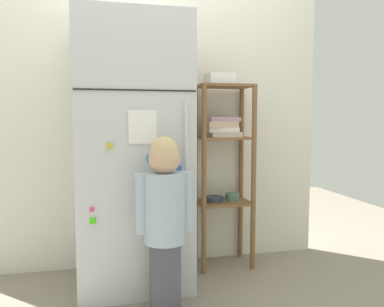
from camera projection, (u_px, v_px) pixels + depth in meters
ground_plane at (158, 281)px, 2.59m from camera, size 6.00×6.00×0.00m
kitchen_wall_back at (150, 116)px, 2.84m from camera, size 2.65×0.03×2.24m
refrigerator at (133, 154)px, 2.50m from camera, size 0.71×0.65×1.74m
child_standing at (165, 207)px, 2.12m from camera, size 0.32×0.24×1.00m
pantry_shelf_unit at (223, 154)px, 2.81m from camera, size 0.40×0.30×1.34m
fruit_bin at (221, 79)px, 2.74m from camera, size 0.19×0.16×0.08m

